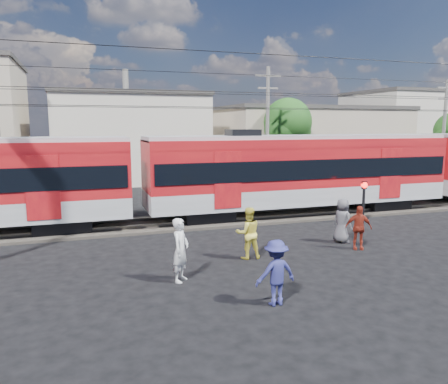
{
  "coord_description": "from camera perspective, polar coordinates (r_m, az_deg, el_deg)",
  "views": [
    {
      "loc": [
        -6.11,
        -12.16,
        4.7
      ],
      "look_at": [
        -0.4,
        5.0,
        1.91
      ],
      "focal_mm": 35.0,
      "sensor_mm": 36.0,
      "label": 1
    }
  ],
  "objects": [
    {
      "name": "pedestrian_a",
      "position": [
        13.31,
        -5.7,
        -7.54
      ],
      "size": [
        0.79,
        0.85,
        1.95
      ],
      "primitive_type": "imported",
      "rotation": [
        0.0,
        0.0,
        0.95
      ],
      "color": "silver",
      "rests_on": "ground"
    },
    {
      "name": "crossing_signal",
      "position": [
        21.76,
        17.8,
        -0.3
      ],
      "size": [
        0.3,
        0.3,
        2.06
      ],
      "color": "black",
      "rests_on": "ground"
    },
    {
      "name": "rail_far",
      "position": [
        22.24,
        -2.08,
        -2.96
      ],
      "size": [
        70.0,
        0.12,
        0.12
      ],
      "primitive_type": "cube",
      "color": "#59544C",
      "rests_on": "track_bed"
    },
    {
      "name": "building_east",
      "position": [
        52.69,
        22.14,
        7.55
      ],
      "size": [
        10.2,
        10.2,
        8.3
      ],
      "color": "#BAB3A3",
      "rests_on": "ground"
    },
    {
      "name": "pedestrian_b",
      "position": [
        15.47,
        3.18,
        -5.37
      ],
      "size": [
        0.95,
        0.77,
        1.85
      ],
      "primitive_type": "imported",
      "rotation": [
        0.0,
        0.0,
        3.06
      ],
      "color": "#E2D446",
      "rests_on": "ground"
    },
    {
      "name": "utility_pole_east",
      "position": [
        36.96,
        26.77,
        7.19
      ],
      "size": [
        1.8,
        0.24,
        8.0
      ],
      "color": "slate",
      "rests_on": "ground"
    },
    {
      "name": "catenary",
      "position": [
        20.32,
        -25.94,
        9.13
      ],
      "size": [
        70.0,
        9.3,
        7.52
      ],
      "color": "black",
      "rests_on": "ground"
    },
    {
      "name": "building_mideast",
      "position": [
        41.4,
        10.74,
        6.49
      ],
      "size": [
        16.32,
        10.2,
        6.3
      ],
      "color": "tan",
      "rests_on": "ground"
    },
    {
      "name": "utility_pole_mid",
      "position": [
        29.73,
        5.69,
        8.41
      ],
      "size": [
        1.8,
        0.24,
        8.5
      ],
      "color": "slate",
      "rests_on": "ground"
    },
    {
      "name": "track_bed",
      "position": [
        21.57,
        -1.51,
        -3.65
      ],
      "size": [
        70.0,
        3.4,
        0.12
      ],
      "primitive_type": "cube",
      "color": "#2D2823",
      "rests_on": "ground"
    },
    {
      "name": "pedestrian_e",
      "position": [
        18.17,
        15.18,
        -3.64
      ],
      "size": [
        0.79,
        1.0,
        1.79
      ],
      "primitive_type": "imported",
      "rotation": [
        0.0,
        0.0,
        1.86
      ],
      "color": "#525157",
      "rests_on": "ground"
    },
    {
      "name": "building_midwest",
      "position": [
        39.39,
        -12.51,
        7.05
      ],
      "size": [
        12.24,
        12.24,
        7.3
      ],
      "color": "#BAB3A3",
      "rests_on": "ground"
    },
    {
      "name": "commuter_train",
      "position": [
        23.12,
        10.38,
        2.93
      ],
      "size": [
        50.3,
        3.08,
        4.17
      ],
      "color": "black",
      "rests_on": "ground"
    },
    {
      "name": "ground",
      "position": [
        14.39,
        7.95,
        -10.38
      ],
      "size": [
        120.0,
        120.0,
        0.0
      ],
      "primitive_type": "plane",
      "color": "black",
      "rests_on": "ground"
    },
    {
      "name": "tree_near",
      "position": [
        33.9,
        8.52,
        8.62
      ],
      "size": [
        3.82,
        3.64,
        6.72
      ],
      "color": "#382619",
      "rests_on": "ground"
    },
    {
      "name": "pedestrian_d",
      "position": [
        17.37,
        17.15,
        -4.46
      ],
      "size": [
        1.07,
        0.78,
        1.68
      ],
      "primitive_type": "imported",
      "rotation": [
        0.0,
        0.0,
        -0.42
      ],
      "color": "maroon",
      "rests_on": "ground"
    },
    {
      "name": "rail_near",
      "position": [
        20.84,
        -0.91,
        -3.75
      ],
      "size": [
        70.0,
        0.12,
        0.12
      ],
      "primitive_type": "cube",
      "color": "#59544C",
      "rests_on": "track_bed"
    },
    {
      "name": "pedestrian_c",
      "position": [
        11.68,
        6.79,
        -10.4
      ],
      "size": [
        1.18,
        0.74,
        1.75
      ],
      "primitive_type": "imported",
      "rotation": [
        0.0,
        0.0,
        3.22
      ],
      "color": "navy",
      "rests_on": "ground"
    }
  ]
}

